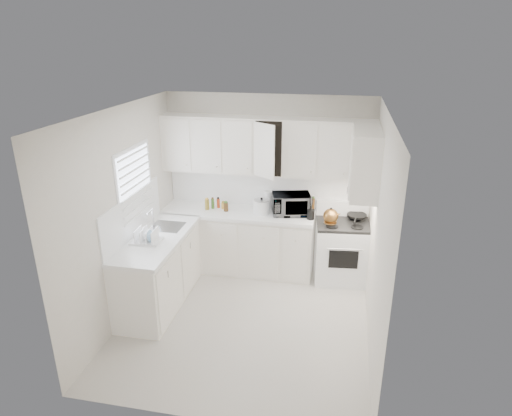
% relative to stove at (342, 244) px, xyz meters
% --- Properties ---
extents(floor, '(3.20, 3.20, 0.00)m').
position_rel_stove_xyz_m(floor, '(-1.14, -1.29, -0.57)').
color(floor, beige).
rests_on(floor, ground).
extents(ceiling, '(3.20, 3.20, 0.00)m').
position_rel_stove_xyz_m(ceiling, '(-1.14, -1.29, 2.03)').
color(ceiling, white).
rests_on(ceiling, ground).
extents(wall_back, '(3.00, 0.00, 3.00)m').
position_rel_stove_xyz_m(wall_back, '(-1.14, 0.31, 0.73)').
color(wall_back, silver).
rests_on(wall_back, ground).
extents(wall_front, '(3.00, 0.00, 3.00)m').
position_rel_stove_xyz_m(wall_front, '(-1.14, -2.89, 0.73)').
color(wall_front, silver).
rests_on(wall_front, ground).
extents(wall_left, '(0.00, 3.20, 3.20)m').
position_rel_stove_xyz_m(wall_left, '(-2.64, -1.29, 0.73)').
color(wall_left, silver).
rests_on(wall_left, ground).
extents(wall_right, '(0.00, 3.20, 3.20)m').
position_rel_stove_xyz_m(wall_right, '(0.36, -1.29, 0.73)').
color(wall_right, silver).
rests_on(wall_right, ground).
extents(window_blinds, '(0.06, 0.96, 1.06)m').
position_rel_stove_xyz_m(window_blinds, '(-2.62, -0.94, 0.98)').
color(window_blinds, white).
rests_on(window_blinds, wall_left).
extents(lower_cabinets_back, '(2.22, 0.60, 0.90)m').
position_rel_stove_xyz_m(lower_cabinets_back, '(-1.53, 0.01, -0.12)').
color(lower_cabinets_back, silver).
rests_on(lower_cabinets_back, floor).
extents(lower_cabinets_left, '(0.60, 1.60, 0.90)m').
position_rel_stove_xyz_m(lower_cabinets_left, '(-2.34, -1.09, -0.12)').
color(lower_cabinets_left, silver).
rests_on(lower_cabinets_left, floor).
extents(countertop_back, '(2.24, 0.64, 0.05)m').
position_rel_stove_xyz_m(countertop_back, '(-1.53, 0.00, 0.36)').
color(countertop_back, white).
rests_on(countertop_back, lower_cabinets_back).
extents(countertop_left, '(0.64, 1.62, 0.05)m').
position_rel_stove_xyz_m(countertop_left, '(-2.33, -1.09, 0.36)').
color(countertop_left, white).
rests_on(countertop_left, lower_cabinets_left).
extents(backsplash_back, '(2.98, 0.02, 0.55)m').
position_rel_stove_xyz_m(backsplash_back, '(-1.14, 0.30, 0.66)').
color(backsplash_back, white).
rests_on(backsplash_back, wall_back).
extents(backsplash_left, '(0.02, 1.60, 0.55)m').
position_rel_stove_xyz_m(backsplash_left, '(-2.63, -1.09, 0.66)').
color(backsplash_left, white).
rests_on(backsplash_left, wall_left).
extents(upper_cabinets_back, '(3.00, 0.33, 0.80)m').
position_rel_stove_xyz_m(upper_cabinets_back, '(-1.14, 0.15, 0.93)').
color(upper_cabinets_back, silver).
rests_on(upper_cabinets_back, wall_back).
extents(upper_cabinets_right, '(0.33, 0.90, 0.80)m').
position_rel_stove_xyz_m(upper_cabinets_right, '(0.20, -0.47, 0.93)').
color(upper_cabinets_right, silver).
rests_on(upper_cabinets_right, wall_right).
extents(sink, '(0.42, 0.38, 0.30)m').
position_rel_stove_xyz_m(sink, '(-2.33, -0.74, 0.50)').
color(sink, gray).
rests_on(sink, countertop_left).
extents(stove, '(0.80, 0.68, 1.14)m').
position_rel_stove_xyz_m(stove, '(0.00, 0.00, 0.00)').
color(stove, white).
rests_on(stove, floor).
extents(tea_kettle, '(0.31, 0.28, 0.24)m').
position_rel_stove_xyz_m(tea_kettle, '(-0.18, -0.16, 0.49)').
color(tea_kettle, olive).
rests_on(tea_kettle, stove).
extents(frying_pan, '(0.33, 0.50, 0.04)m').
position_rel_stove_xyz_m(frying_pan, '(0.18, 0.16, 0.40)').
color(frying_pan, black).
rests_on(frying_pan, stove).
extents(microwave, '(0.59, 0.41, 0.36)m').
position_rel_stove_xyz_m(microwave, '(-0.75, 0.05, 0.56)').
color(microwave, gray).
rests_on(microwave, countertop_back).
extents(rice_cooker, '(0.30, 0.30, 0.24)m').
position_rel_stove_xyz_m(rice_cooker, '(-1.17, -0.01, 0.50)').
color(rice_cooker, white).
rests_on(rice_cooker, countertop_back).
extents(paper_towel, '(0.12, 0.12, 0.27)m').
position_rel_stove_xyz_m(paper_towel, '(-1.11, 0.20, 0.52)').
color(paper_towel, white).
rests_on(paper_towel, countertop_back).
extents(utensil_crock, '(0.14, 0.14, 0.34)m').
position_rel_stove_xyz_m(utensil_crock, '(-0.46, -0.10, 0.55)').
color(utensil_crock, black).
rests_on(utensil_crock, countertop_back).
extents(dish_rack, '(0.38, 0.29, 0.20)m').
position_rel_stove_xyz_m(dish_rack, '(-2.39, -1.24, 0.48)').
color(dish_rack, white).
rests_on(dish_rack, countertop_left).
extents(spice_left_0, '(0.06, 0.06, 0.13)m').
position_rel_stove_xyz_m(spice_left_0, '(-1.99, 0.13, 0.45)').
color(spice_left_0, olive).
rests_on(spice_left_0, countertop_back).
extents(spice_left_1, '(0.06, 0.06, 0.13)m').
position_rel_stove_xyz_m(spice_left_1, '(-1.91, 0.04, 0.45)').
color(spice_left_1, '#3C6A23').
rests_on(spice_left_1, countertop_back).
extents(spice_left_2, '(0.06, 0.06, 0.13)m').
position_rel_stove_xyz_m(spice_left_2, '(-1.84, 0.13, 0.45)').
color(spice_left_2, '#B83B18').
rests_on(spice_left_2, countertop_back).
extents(spice_left_3, '(0.06, 0.06, 0.13)m').
position_rel_stove_xyz_m(spice_left_3, '(-1.76, 0.04, 0.45)').
color(spice_left_3, gold).
rests_on(spice_left_3, countertop_back).
extents(spice_left_4, '(0.06, 0.06, 0.13)m').
position_rel_stove_xyz_m(spice_left_4, '(-1.69, 0.13, 0.45)').
color(spice_left_4, '#543618').
rests_on(spice_left_4, countertop_back).
extents(sauce_right_0, '(0.06, 0.06, 0.19)m').
position_rel_stove_xyz_m(sauce_right_0, '(-0.56, 0.17, 0.48)').
color(sauce_right_0, '#B83B18').
rests_on(sauce_right_0, countertop_back).
extents(sauce_right_1, '(0.06, 0.06, 0.19)m').
position_rel_stove_xyz_m(sauce_right_1, '(-0.50, 0.11, 0.48)').
color(sauce_right_1, gold).
rests_on(sauce_right_1, countertop_back).
extents(sauce_right_2, '(0.06, 0.06, 0.19)m').
position_rel_stove_xyz_m(sauce_right_2, '(-0.45, 0.17, 0.48)').
color(sauce_right_2, '#543618').
rests_on(sauce_right_2, countertop_back).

